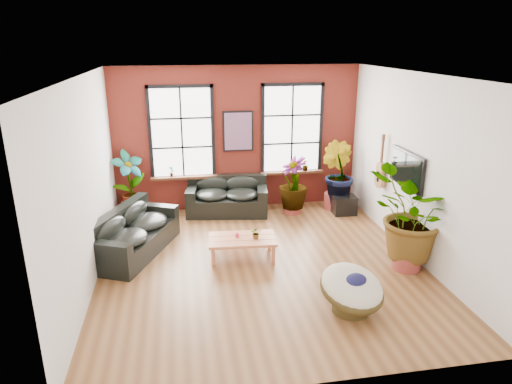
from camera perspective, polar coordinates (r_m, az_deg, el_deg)
room at (r=8.28m, az=0.53°, el=2.27°), size 6.04×6.54×3.54m
sofa_back at (r=11.19m, az=-3.62°, el=-0.61°), size 2.05×1.22×0.89m
sofa_left at (r=9.42m, az=-15.22°, el=-5.06°), size 1.76×2.42×0.88m
coffee_table at (r=8.89m, az=-1.74°, el=-6.04°), size 1.34×0.83×0.50m
papasan_chair at (r=7.38m, az=11.91°, el=-11.77°), size 1.34×1.34×0.76m
poster at (r=11.15m, az=-2.26°, el=7.59°), size 0.74×0.06×0.98m
tv_wall_unit at (r=9.68m, az=17.40°, el=2.56°), size 0.13×1.86×1.20m
media_box at (r=11.35m, az=10.94°, el=-1.57°), size 0.56×0.48×0.46m
pot_back_left at (r=11.30m, az=-15.04°, el=-2.09°), size 0.69×0.69×0.41m
pot_back_right at (r=11.69m, az=9.84°, el=-1.06°), size 0.58×0.58×0.40m
pot_right_wall at (r=9.01m, az=18.31°, el=-7.94°), size 0.69×0.69×0.39m
pot_mid at (r=11.26m, az=4.52°, el=-1.83°), size 0.45×0.45×0.32m
floor_plant_back_left at (r=11.05m, az=-15.53°, el=1.21°), size 0.96×0.89×1.50m
floor_plant_back_right at (r=11.43m, az=10.09°, el=2.31°), size 0.99×1.06×1.55m
floor_plant_right_wall at (r=8.71m, az=18.98°, el=-2.90°), size 2.07×2.03×1.74m
floor_plant_mid at (r=11.05m, az=4.67°, el=1.16°), size 0.90×0.90×1.27m
table_plant at (r=8.81m, az=0.02°, el=-5.14°), size 0.22×0.20×0.22m
sill_plant_left at (r=11.22m, az=-10.55°, el=2.56°), size 0.17×0.17×0.27m
sill_plant_right at (r=11.65m, az=6.17°, el=3.35°), size 0.19×0.19×0.27m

